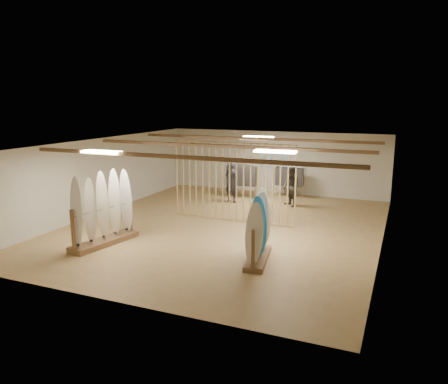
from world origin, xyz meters
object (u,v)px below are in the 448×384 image
at_px(shopper_a, 232,179).
at_px(shopper_b, 291,184).
at_px(rack_right, 258,238).
at_px(clothing_rack_b, 289,177).
at_px(rack_left, 103,220).
at_px(clothing_rack_a, 242,176).

xyz_separation_m(shopper_a, shopper_b, (2.45, 0.21, -0.08)).
bearing_deg(rack_right, clothing_rack_b, 88.52).
height_order(rack_left, clothing_rack_b, rack_left).
xyz_separation_m(clothing_rack_a, shopper_b, (2.36, -0.72, -0.08)).
relative_size(clothing_rack_b, shopper_a, 0.71).
relative_size(clothing_rack_a, shopper_b, 0.84).
distance_m(rack_right, clothing_rack_b, 7.91).
bearing_deg(shopper_a, clothing_rack_b, -121.81).
bearing_deg(shopper_b, clothing_rack_b, 150.10).
xyz_separation_m(rack_left, clothing_rack_a, (1.53, 7.44, 0.25)).
distance_m(rack_right, clothing_rack_a, 7.59).
bearing_deg(clothing_rack_a, rack_left, -105.79).
distance_m(shopper_a, shopper_b, 2.46).
relative_size(rack_right, shopper_b, 1.10).
bearing_deg(rack_left, clothing_rack_b, 78.67).
xyz_separation_m(rack_left, rack_right, (4.60, 0.51, -0.10)).
xyz_separation_m(clothing_rack_b, shopper_b, (0.47, -1.61, -0.01)).
bearing_deg(rack_left, rack_right, 17.31).
bearing_deg(clothing_rack_a, rack_right, -70.29).
bearing_deg(shopper_b, shopper_a, -131.32).
height_order(clothing_rack_b, shopper_a, shopper_a).
distance_m(rack_left, clothing_rack_b, 9.00).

